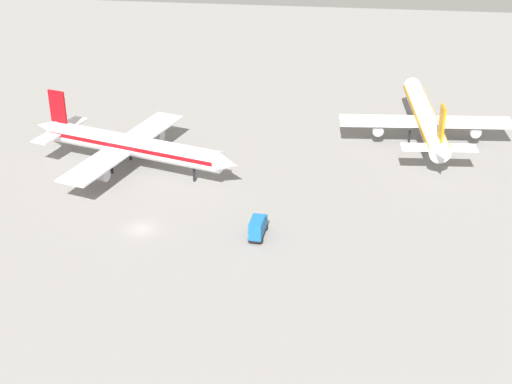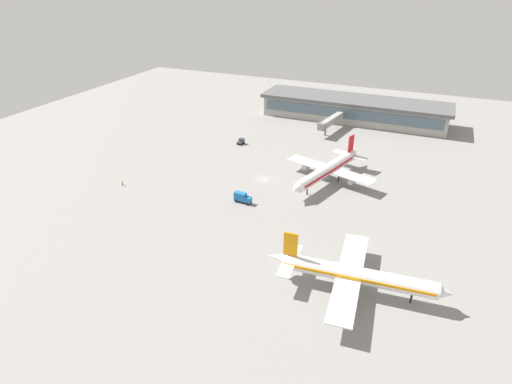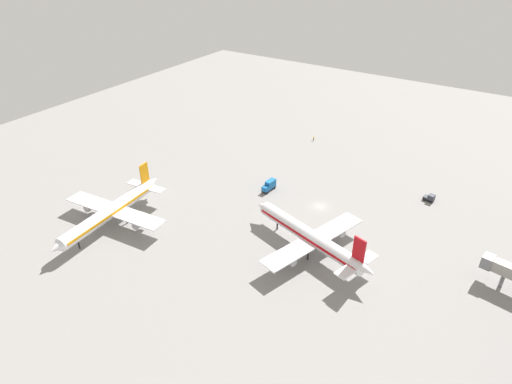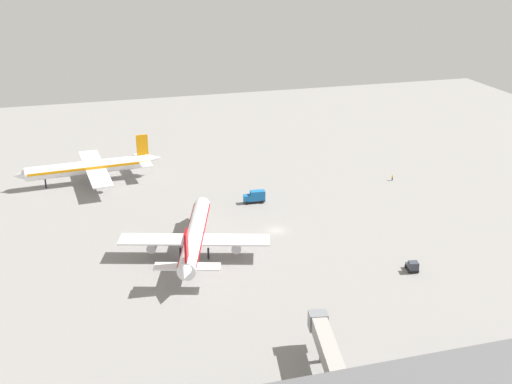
{
  "view_description": "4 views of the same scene",
  "coord_description": "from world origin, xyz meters",
  "px_view_note": "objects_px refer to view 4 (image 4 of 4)",
  "views": [
    {
      "loc": [
        97.62,
        30.01,
        58.82
      ],
      "look_at": [
        -8.69,
        16.76,
        3.06
      ],
      "focal_mm": 53.06,
      "sensor_mm": 36.0,
      "label": 1
    },
    {
      "loc": [
        -49.85,
        123.19,
        65.5
      ],
      "look_at": [
        -3.92,
        16.14,
        3.54
      ],
      "focal_mm": 29.62,
      "sensor_mm": 36.0,
      "label": 2
    },
    {
      "loc": [
        -105.68,
        -45.33,
        73.4
      ],
      "look_at": [
        -9.65,
        16.98,
        4.47
      ],
      "focal_mm": 31.04,
      "sensor_mm": 36.0,
      "label": 3
    },
    {
      "loc": [
        -43.49,
        -135.44,
        65.94
      ],
      "look_at": [
        -2.02,
        10.28,
        6.2
      ],
      "focal_mm": 45.94,
      "sensor_mm": 36.0,
      "label": 4
    }
  ],
  "objects_px": {
    "airplane_taxiing": "(195,236)",
    "catering_truck": "(255,197)",
    "baggage_tug": "(413,266)",
    "ground_crew_worker": "(392,178)",
    "airplane_at_gate": "(90,167)"
  },
  "relations": [
    {
      "from": "airplane_taxiing",
      "to": "catering_truck",
      "type": "height_order",
      "value": "airplane_taxiing"
    },
    {
      "from": "airplane_taxiing",
      "to": "ground_crew_worker",
      "type": "bearing_deg",
      "value": -47.52
    },
    {
      "from": "baggage_tug",
      "to": "ground_crew_worker",
      "type": "relative_size",
      "value": 2.08
    },
    {
      "from": "baggage_tug",
      "to": "ground_crew_worker",
      "type": "distance_m",
      "value": 54.82
    },
    {
      "from": "airplane_at_gate",
      "to": "ground_crew_worker",
      "type": "relative_size",
      "value": 24.7
    },
    {
      "from": "airplane_taxiing",
      "to": "ground_crew_worker",
      "type": "xyz_separation_m",
      "value": [
        63.34,
        30.52,
        -3.7
      ]
    },
    {
      "from": "ground_crew_worker",
      "to": "baggage_tug",
      "type": "bearing_deg",
      "value": 59.32
    },
    {
      "from": "baggage_tug",
      "to": "ground_crew_worker",
      "type": "xyz_separation_m",
      "value": [
        21.0,
        50.64,
        -0.31
      ]
    },
    {
      "from": "airplane_at_gate",
      "to": "airplane_taxiing",
      "type": "bearing_deg",
      "value": 106.01
    },
    {
      "from": "airplane_taxiing",
      "to": "catering_truck",
      "type": "distance_m",
      "value": 32.78
    },
    {
      "from": "airplane_taxiing",
      "to": "baggage_tug",
      "type": "distance_m",
      "value": 47.0
    },
    {
      "from": "baggage_tug",
      "to": "catering_truck",
      "type": "distance_m",
      "value": 50.16
    },
    {
      "from": "airplane_taxiing",
      "to": "ground_crew_worker",
      "type": "relative_size",
      "value": 24.08
    },
    {
      "from": "baggage_tug",
      "to": "catering_truck",
      "type": "xyz_separation_m",
      "value": [
        -21.55,
        45.29,
        0.54
      ]
    },
    {
      "from": "baggage_tug",
      "to": "ground_crew_worker",
      "type": "bearing_deg",
      "value": 167.43
    }
  ]
}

